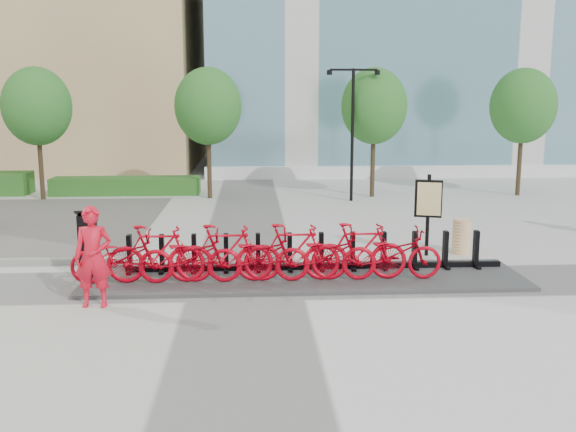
{
  "coord_description": "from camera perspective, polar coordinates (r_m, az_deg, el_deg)",
  "views": [
    {
      "loc": [
        0.14,
        -13.3,
        3.97
      ],
      "look_at": [
        1.0,
        1.5,
        1.2
      ],
      "focal_mm": 40.0,
      "sensor_mm": 36.0,
      "label": 1
    }
  ],
  "objects": [
    {
      "name": "bike_0",
      "position": [
        13.94,
        -14.59,
        -3.59
      ],
      "size": [
        2.13,
        0.74,
        1.12
      ],
      "primitive_type": "imported",
      "rotation": [
        0.0,
        0.0,
        1.57
      ],
      "color": "#A5000F",
      "rests_on": "dock_pad"
    },
    {
      "name": "bike_3",
      "position": [
        13.66,
        -5.67,
        -3.31
      ],
      "size": [
        2.07,
        0.58,
        1.24
      ],
      "primitive_type": "imported",
      "rotation": [
        0.0,
        0.0,
        1.57
      ],
      "color": "#A5000F",
      "rests_on": "dock_pad"
    },
    {
      "name": "dock_rail_posts",
      "position": [
        14.55,
        1.58,
        -3.2
      ],
      "size": [
        8.02,
        0.5,
        0.85
      ],
      "primitive_type": null,
      "color": "black",
      "rests_on": "dock_pad"
    },
    {
      "name": "map_sign",
      "position": [
        16.39,
        12.37,
        1.21
      ],
      "size": [
        0.67,
        0.3,
        2.07
      ],
      "rotation": [
        0.0,
        0.0,
        -0.3
      ],
      "color": "black",
      "rests_on": "ground"
    },
    {
      "name": "streetlamp",
      "position": [
        24.62,
        5.76,
        8.58
      ],
      "size": [
        2.0,
        0.2,
        5.0
      ],
      "color": "black",
      "rests_on": "ground"
    },
    {
      "name": "dock_pad",
      "position": [
        14.21,
        1.5,
        -5.48
      ],
      "size": [
        9.6,
        2.4,
        0.08
      ],
      "primitive_type": "cube",
      "color": "#3F3F3F",
      "rests_on": "ground"
    },
    {
      "name": "kiosk",
      "position": [
        14.72,
        -17.34,
        -2.38
      ],
      "size": [
        0.48,
        0.41,
        1.48
      ],
      "rotation": [
        0.0,
        0.0,
        0.07
      ],
      "color": "black",
      "rests_on": "dock_pad"
    },
    {
      "name": "hedge_b",
      "position": [
        27.24,
        -14.18,
        2.62
      ],
      "size": [
        6.0,
        1.2,
        0.7
      ],
      "primitive_type": "cube",
      "color": "#2A7520",
      "rests_on": "ground"
    },
    {
      "name": "tree_1",
      "position": [
        25.36,
        -7.13,
        9.64
      ],
      "size": [
        2.6,
        2.6,
        5.1
      ],
      "color": "#3D301F",
      "rests_on": "ground"
    },
    {
      "name": "tree_3",
      "position": [
        27.54,
        20.17,
        9.15
      ],
      "size": [
        2.6,
        2.6,
        5.1
      ],
      "color": "#3D301F",
      "rests_on": "ground"
    },
    {
      "name": "bike_7",
      "position": [
        13.84,
        6.34,
        -3.14
      ],
      "size": [
        2.07,
        0.58,
        1.24
      ],
      "primitive_type": "imported",
      "rotation": [
        0.0,
        0.0,
        1.57
      ],
      "color": "#A5000F",
      "rests_on": "dock_pad"
    },
    {
      "name": "tree_2",
      "position": [
        25.77,
        7.66,
        9.64
      ],
      "size": [
        2.6,
        2.6,
        5.1
      ],
      "color": "#3D301F",
      "rests_on": "ground"
    },
    {
      "name": "bike_5",
      "position": [
        13.68,
        0.38,
        -3.24
      ],
      "size": [
        2.07,
        0.58,
        1.24
      ],
      "primitive_type": "imported",
      "rotation": [
        0.0,
        0.0,
        1.57
      ],
      "color": "#A5000F",
      "rests_on": "dock_pad"
    },
    {
      "name": "bike_1",
      "position": [
        13.8,
        -11.67,
        -3.34
      ],
      "size": [
        2.07,
        0.58,
        1.24
      ],
      "primitive_type": "imported",
      "rotation": [
        0.0,
        0.0,
        1.57
      ],
      "color": "#A5000F",
      "rests_on": "dock_pad"
    },
    {
      "name": "bike_6",
      "position": [
        13.76,
        3.38,
        -3.44
      ],
      "size": [
        2.13,
        0.74,
        1.12
      ],
      "primitive_type": "imported",
      "rotation": [
        0.0,
        0.0,
        1.57
      ],
      "color": "#A5000F",
      "rests_on": "dock_pad"
    },
    {
      "name": "tree_0",
      "position": [
        26.58,
        -21.43,
        9.04
      ],
      "size": [
        2.6,
        2.6,
        5.1
      ],
      "color": "#3D301F",
      "rests_on": "ground"
    },
    {
      "name": "bike_2",
      "position": [
        13.73,
        -8.68,
        -3.58
      ],
      "size": [
        2.13,
        0.74,
        1.12
      ],
      "primitive_type": "imported",
      "rotation": [
        0.0,
        0.0,
        1.57
      ],
      "color": "#A5000F",
      "rests_on": "dock_pad"
    },
    {
      "name": "construction_barrel",
      "position": [
        17.03,
        15.16,
        -1.74
      ],
      "size": [
        0.49,
        0.49,
        0.89
      ],
      "primitive_type": "cylinder",
      "rotation": [
        0.0,
        0.0,
        0.05
      ],
      "color": "orange",
      "rests_on": "ground"
    },
    {
      "name": "worker_red",
      "position": [
        12.73,
        -16.94,
        -3.5
      ],
      "size": [
        0.71,
        0.47,
        1.95
      ],
      "primitive_type": "imported",
      "rotation": [
        0.0,
        0.0,
        -0.0
      ],
      "color": "red",
      "rests_on": "ground"
    },
    {
      "name": "bike_8",
      "position": [
        13.99,
        9.25,
        -3.32
      ],
      "size": [
        2.13,
        0.74,
        1.12
      ],
      "primitive_type": "imported",
      "rotation": [
        0.0,
        0.0,
        1.57
      ],
      "color": "#A5000F",
      "rests_on": "dock_pad"
    },
    {
      "name": "ground",
      "position": [
        13.88,
        -3.79,
        -6.06
      ],
      "size": [
        120.0,
        120.0,
        0.0
      ],
      "primitive_type": "plane",
      "color": "silver"
    },
    {
      "name": "bike_4",
      "position": [
        13.67,
        -2.64,
        -3.53
      ],
      "size": [
        2.13,
        0.74,
        1.12
      ],
      "primitive_type": "imported",
      "rotation": [
        0.0,
        0.0,
        1.57
      ],
      "color": "#A5000F",
      "rests_on": "dock_pad"
    }
  ]
}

